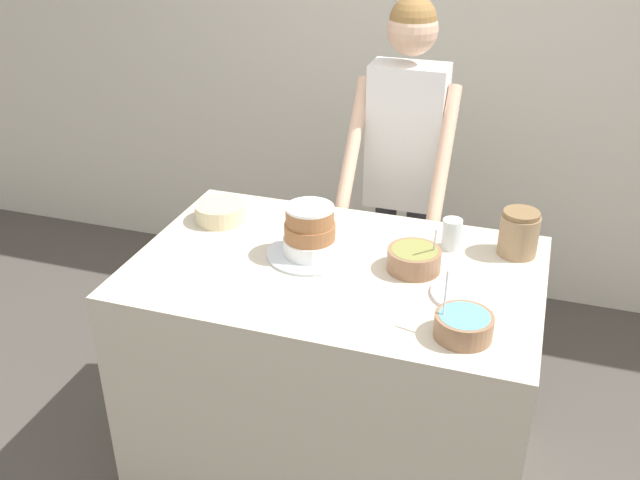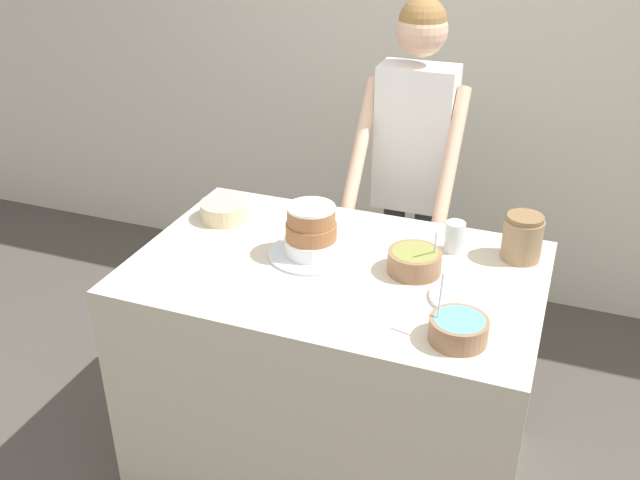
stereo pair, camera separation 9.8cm
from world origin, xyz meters
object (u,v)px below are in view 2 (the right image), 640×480
Objects in this scene: frosting_bowl_blue at (458,329)px; ceramic_plate at (466,298)px; drinking_glass at (455,237)px; stoneware_jar at (522,238)px; person_baker at (414,151)px; frosting_bowl_pink at (225,209)px; cake at (311,234)px; frosting_bowl_olive at (414,261)px.

ceramic_plate is at bearing 94.13° from frosting_bowl_blue.
stoneware_jar reaches higher than drinking_glass.
person_baker is 8.76× the size of frosting_bowl_pink.
person_baker reaches higher than cake.
frosting_bowl_olive is at bearing -145.45° from stoneware_jar.
cake is at bearing 170.47° from ceramic_plate.
cake reaches higher than ceramic_plate.
frosting_bowl_olive reaches higher than frosting_bowl_pink.
ceramic_plate is at bearing -28.82° from frosting_bowl_olive.
drinking_glass is 0.33m from ceramic_plate.
cake is at bearing 150.98° from frosting_bowl_blue.
stoneware_jar is (0.53, -0.52, -0.06)m from person_baker.
person_baker is at bearing 77.27° from cake.
frosting_bowl_olive is at bearing 151.18° from ceramic_plate.
person_baker is 9.34× the size of frosting_bowl_olive.
frosting_bowl_pink is (-0.59, -0.61, -0.11)m from person_baker.
ceramic_plate is (0.20, -0.11, -0.04)m from frosting_bowl_olive.
person_baker is 1.17m from frosting_bowl_blue.
drinking_glass is at bearing -172.36° from stoneware_jar.
frosting_bowl_pink is at bearing -175.63° from stoneware_jar.
cake is 2.73× the size of drinking_glass.
cake is 0.67m from frosting_bowl_blue.
stoneware_jar is (1.12, 0.09, 0.04)m from frosting_bowl_pink.
frosting_bowl_blue is at bearing -101.06° from stoneware_jar.
frosting_bowl_blue is at bearing -85.87° from ceramic_plate.
stoneware_jar is at bearing 78.94° from frosting_bowl_blue.
cake is 1.86× the size of stoneware_jar.
cake reaches higher than frosting_bowl_pink.
ceramic_plate is (-0.02, 0.23, -0.03)m from frosting_bowl_blue.
cake is 1.31× the size of ceramic_plate.
frosting_bowl_pink is at bearing 165.88° from ceramic_plate.
frosting_bowl_blue is 0.40m from frosting_bowl_olive.
drinking_glass is at bearing -61.94° from person_baker.
drinking_glass is 0.23m from stoneware_jar.
frosting_bowl_pink is 1.02m from ceramic_plate.
frosting_bowl_pink is 1.18× the size of stoneware_jar.
frosting_bowl_olive is at bearing -116.56° from drinking_glass.
frosting_bowl_olive is 0.77× the size of ceramic_plate.
ceramic_plate is (0.99, -0.25, -0.03)m from frosting_bowl_pink.
person_baker reaches higher than frosting_bowl_pink.
frosting_bowl_olive is 0.22m from drinking_glass.
frosting_bowl_pink is 0.83× the size of ceramic_plate.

